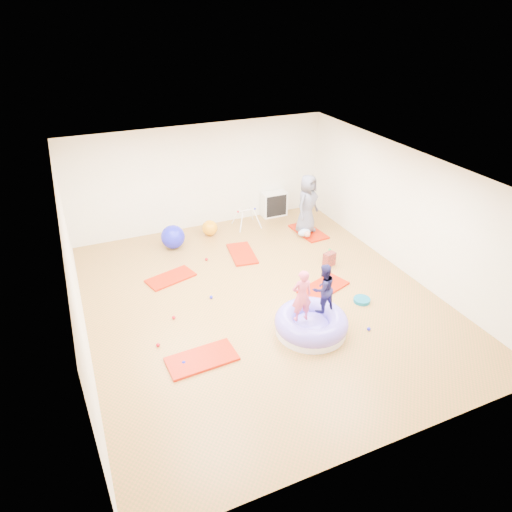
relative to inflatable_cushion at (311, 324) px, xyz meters
name	(u,v)px	position (x,y,z in m)	size (l,w,h in m)	color
room	(262,241)	(-0.43, 1.33, 1.23)	(7.01, 8.01, 2.81)	#B97539
gym_mat_front_left	(202,359)	(-2.15, 0.05, -0.15)	(1.22, 0.61, 0.05)	#C80C00
gym_mat_mid_left	(171,278)	(-1.99, 2.90, -0.15)	(1.07, 0.54, 0.04)	#C80C00
gym_mat_center_back	(242,254)	(-0.08, 3.31, -0.15)	(1.12, 0.56, 0.05)	#C80C00
gym_mat_right	(323,288)	(0.98, 1.18, -0.15)	(1.14, 0.57, 0.05)	#C80C00
gym_mat_rear_right	(308,232)	(2.03, 3.73, -0.15)	(1.17, 0.58, 0.05)	#C80C00
inflatable_cushion	(311,324)	(0.00, 0.00, 0.00)	(1.39, 1.39, 0.44)	white
child_pink	(302,293)	(-0.24, 0.00, 0.76)	(0.38, 0.25, 1.05)	#E85273
child_navy	(323,286)	(0.26, 0.09, 0.73)	(0.48, 0.37, 0.99)	#1C194D
adult_caregiver	(307,204)	(1.94, 3.73, 0.67)	(0.78, 0.51, 1.59)	slate
infant	(305,233)	(1.78, 3.48, -0.02)	(0.35, 0.35, 0.20)	#AEC4E8
ball_pit_balls	(259,298)	(-0.49, 1.35, -0.14)	(4.85, 3.87, 0.07)	#191ADD
exercise_ball_blue	(173,237)	(-1.54, 4.34, 0.13)	(0.60, 0.60, 0.60)	#191ADD
exercise_ball_orange	(210,228)	(-0.47, 4.66, 0.04)	(0.41, 0.41, 0.41)	orange
infant_play_gym	(247,215)	(0.62, 4.73, 0.17)	(0.67, 0.64, 0.51)	white
cube_shelf	(274,204)	(1.65, 5.12, 0.19)	(0.72, 0.36, 0.72)	white
balance_disc	(362,300)	(1.46, 0.42, -0.13)	(0.35, 0.35, 0.08)	#086084
backpack	(329,259)	(1.62, 2.00, -0.01)	(0.28, 0.17, 0.33)	red
yellow_toy	(222,345)	(-1.70, 0.28, -0.16)	(0.20, 0.20, 0.03)	yellow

